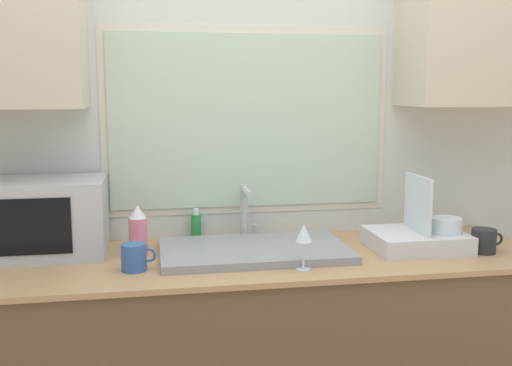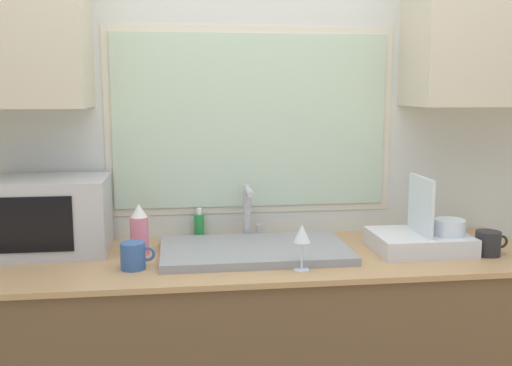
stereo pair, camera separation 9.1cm
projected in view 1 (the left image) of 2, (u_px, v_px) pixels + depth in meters
wall_back at (248, 125)px, 2.49m from camera, size 6.00×0.38×2.60m
sink_basin at (254, 250)px, 2.26m from camera, size 0.70×0.42×0.03m
faucet at (246, 208)px, 2.46m from camera, size 0.08×0.17×0.23m
microwave at (47, 217)px, 2.24m from camera, size 0.43×0.31×0.29m
dish_rack at (419, 236)px, 2.33m from camera, size 0.36×0.29×0.29m
spray_bottle at (138, 231)px, 2.23m from camera, size 0.07×0.07×0.19m
soap_bottle at (196, 226)px, 2.49m from camera, size 0.04×0.04×0.13m
mug_near_sink at (134, 257)px, 2.06m from camera, size 0.12×0.09×0.09m
wine_glass at (304, 235)px, 2.05m from camera, size 0.06×0.06×0.16m
mug_by_rack at (484, 241)px, 2.28m from camera, size 0.13×0.09×0.09m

